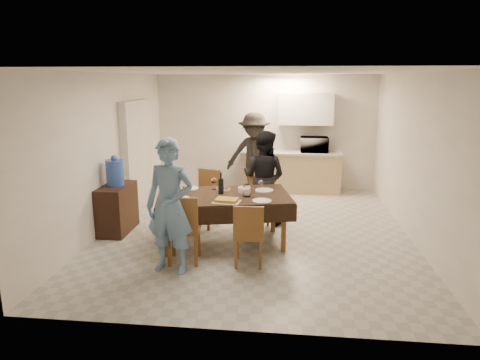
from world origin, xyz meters
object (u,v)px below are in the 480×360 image
at_px(console, 117,209).
at_px(microwave, 314,145).
at_px(water_jug, 115,173).
at_px(savoury_tart, 227,200).
at_px(water_pitcher, 246,190).
at_px(person_near, 170,206).
at_px(person_kitchen, 254,155).
at_px(wine_bottle, 221,183).
at_px(dining_table, 224,197).
at_px(person_far, 264,177).

bearing_deg(console, microwave, 41.38).
distance_m(water_jug, savoury_tart, 2.07).
height_order(water_pitcher, person_near, person_near).
distance_m(console, microwave, 4.57).
bearing_deg(person_kitchen, wine_bottle, -95.88).
bearing_deg(dining_table, person_near, -129.75).
xyz_separation_m(water_jug, microwave, (3.39, 2.99, 0.07)).
height_order(wine_bottle, microwave, microwave).
height_order(dining_table, person_far, person_far).
relative_size(wine_bottle, person_far, 0.20).
distance_m(dining_table, person_kitchen, 2.88).
bearing_deg(person_kitchen, dining_table, -94.79).
distance_m(water_pitcher, person_kitchen, 2.91).
bearing_deg(wine_bottle, dining_table, -45.00).
xyz_separation_m(console, wine_bottle, (1.79, -0.28, 0.55)).
xyz_separation_m(water_jug, person_kitchen, (2.08, 2.54, -0.10)).
height_order(water_pitcher, savoury_tart, water_pitcher).
bearing_deg(person_near, microwave, 73.95).
xyz_separation_m(dining_table, person_kitchen, (0.24, 2.86, 0.16)).
relative_size(savoury_tart, microwave, 0.62).
height_order(dining_table, wine_bottle, wine_bottle).
bearing_deg(savoury_tart, dining_table, 104.74).
height_order(water_jug, person_kitchen, person_kitchen).
bearing_deg(water_jug, person_kitchen, 50.65).
bearing_deg(microwave, savoury_tart, 68.56).
bearing_deg(console, person_far, 16.86).
xyz_separation_m(console, water_jug, (0.00, 0.00, 0.61)).
bearing_deg(microwave, person_kitchen, 18.95).
height_order(dining_table, microwave, microwave).
bearing_deg(person_kitchen, water_jug, -129.35).
height_order(wine_bottle, person_far, person_far).
xyz_separation_m(water_jug, person_far, (2.39, 0.72, -0.18)).
height_order(water_jug, savoury_tart, water_jug).
bearing_deg(wine_bottle, savoury_tart, -70.77).
bearing_deg(savoury_tart, microwave, 68.56).
bearing_deg(person_kitchen, water_pitcher, -87.83).
xyz_separation_m(person_near, person_far, (1.10, 2.10, -0.07)).
distance_m(microwave, person_far, 2.49).
height_order(water_pitcher, person_far, person_far).
bearing_deg(person_kitchen, console, -129.35).
bearing_deg(person_near, wine_bottle, 75.21).
xyz_separation_m(dining_table, person_near, (-0.55, -1.05, 0.15)).
xyz_separation_m(microwave, person_near, (-2.10, -4.36, -0.19)).
relative_size(console, person_far, 0.52).
xyz_separation_m(dining_table, water_jug, (-1.84, 0.33, 0.26)).
relative_size(savoury_tart, person_far, 0.23).
bearing_deg(person_far, savoury_tart, 94.08).
relative_size(console, wine_bottle, 2.57).
distance_m(wine_bottle, person_near, 1.21).
bearing_deg(water_pitcher, person_far, 79.70).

